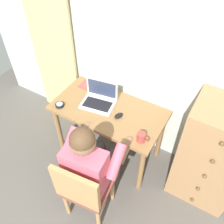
# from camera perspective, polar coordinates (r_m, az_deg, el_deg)

# --- Properties ---
(wall_back) EXTENTS (4.80, 0.05, 2.50)m
(wall_back) POSITION_cam_1_polar(r_m,az_deg,el_deg) (2.30, 14.91, 11.27)
(wall_back) COLOR silver
(wall_back) RESTS_ON ground_plane
(curtain_panel) EXTENTS (0.62, 0.03, 2.28)m
(curtain_panel) POSITION_cam_1_polar(r_m,az_deg,el_deg) (2.94, -14.24, 16.82)
(curtain_panel) COLOR #CCB77A
(curtain_panel) RESTS_ON ground_plane
(desk) EXTENTS (1.17, 0.62, 0.73)m
(desk) POSITION_cam_1_polar(r_m,az_deg,el_deg) (2.58, -0.78, -1.09)
(desk) COLOR olive
(desk) RESTS_ON ground_plane
(dresser) EXTENTS (0.59, 0.50, 1.17)m
(dresser) POSITION_cam_1_polar(r_m,az_deg,el_deg) (2.49, 22.37, -9.44)
(dresser) COLOR #9E754C
(dresser) RESTS_ON ground_plane
(chair) EXTENTS (0.46, 0.44, 0.88)m
(chair) POSITION_cam_1_polar(r_m,az_deg,el_deg) (2.26, -6.54, -17.26)
(chair) COLOR brown
(chair) RESTS_ON ground_plane
(person_seated) EXTENTS (0.57, 0.61, 1.20)m
(person_seated) POSITION_cam_1_polar(r_m,az_deg,el_deg) (2.18, -4.54, -11.24)
(person_seated) COLOR #4C4C4C
(person_seated) RESTS_ON ground_plane
(laptop) EXTENTS (0.38, 0.30, 0.24)m
(laptop) POSITION_cam_1_polar(r_m,az_deg,el_deg) (2.55, -3.00, 3.13)
(laptop) COLOR silver
(laptop) RESTS_ON desk
(computer_mouse) EXTENTS (0.08, 0.11, 0.03)m
(computer_mouse) POSITION_cam_1_polar(r_m,az_deg,el_deg) (2.42, 1.57, -0.89)
(computer_mouse) COLOR black
(computer_mouse) RESTS_ON desk
(desk_clock) EXTENTS (0.09, 0.09, 0.03)m
(desk_clock) POSITION_cam_1_polar(r_m,az_deg,el_deg) (2.59, -12.15, 1.63)
(desk_clock) COLOR black
(desk_clock) RESTS_ON desk
(notebook_pad) EXTENTS (0.21, 0.15, 0.01)m
(notebook_pad) POSITION_cam_1_polar(r_m,az_deg,el_deg) (2.79, -5.32, 6.13)
(notebook_pad) COLOR #994742
(notebook_pad) RESTS_ON desk
(coffee_mug) EXTENTS (0.12, 0.08, 0.09)m
(coffee_mug) POSITION_cam_1_polar(r_m,az_deg,el_deg) (2.21, 6.90, -5.90)
(coffee_mug) COLOR #9E3D38
(coffee_mug) RESTS_ON desk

